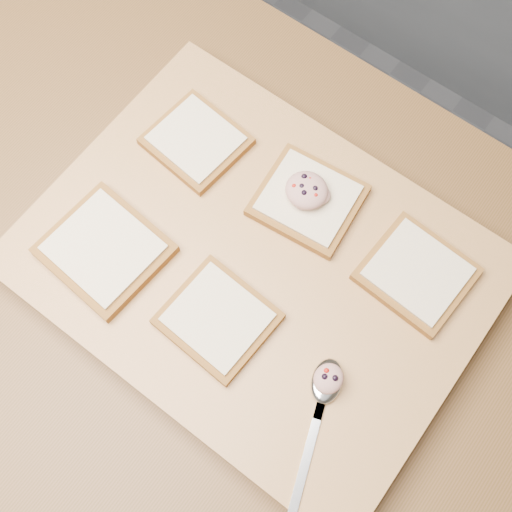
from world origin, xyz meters
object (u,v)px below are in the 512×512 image
Objects in this scene: spoon at (324,392)px; tuna_salad_dollop at (307,190)px; bread_far_center at (308,200)px; cutting_board at (256,266)px.

tuna_salad_dollop is at bearing 130.32° from spoon.
tuna_salad_dollop reaches higher than spoon.
tuna_salad_dollop is at bearing 174.10° from bread_far_center.
bread_far_center is at bearing 86.97° from cutting_board.
spoon reaches higher than cutting_board.
bread_far_center is 0.02m from tuna_salad_dollop.
cutting_board is at bearing -90.62° from tuna_salad_dollop.
cutting_board is at bearing -93.03° from bread_far_center.
cutting_board is 4.07× the size of bread_far_center.
tuna_salad_dollop is at bearing 89.38° from cutting_board.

